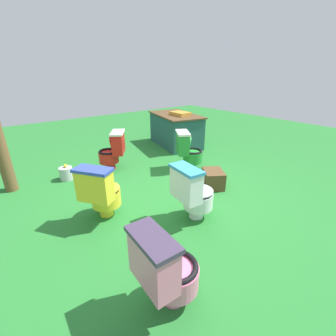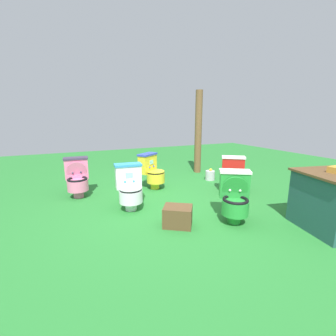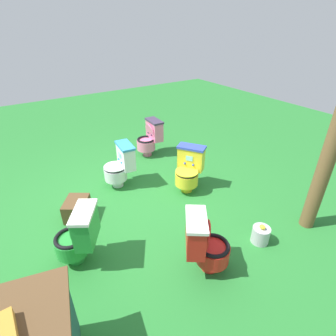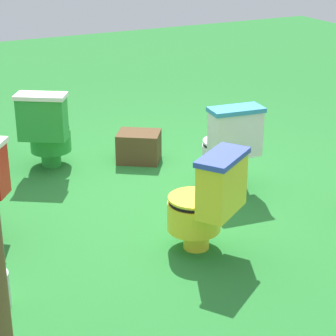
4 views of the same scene
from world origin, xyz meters
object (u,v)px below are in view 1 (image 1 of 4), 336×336
Objects in this scene: toilet_white at (193,193)px; toilet_green at (188,150)px; vendor_table at (176,130)px; lemon_bucket at (66,173)px; small_crate at (213,179)px; toilet_red at (113,150)px; toilet_pink at (166,269)px; toilet_yellow at (101,192)px.

toilet_green is (-1.24, 1.06, 0.00)m from toilet_white.
toilet_white is at bearing -8.66° from toilet_green.
vendor_table is 5.85× the size of lemon_bucket.
small_crate is (0.81, -0.19, -0.23)m from toilet_green.
toilet_red is 1.00× the size of toilet_green.
small_crate is (-1.16, 1.86, -0.23)m from toilet_pink.
toilet_red is at bearing -76.12° from vendor_table.
toilet_white is 1.89× the size of small_crate.
toilet_pink is 1.00× the size of toilet_green.
toilet_pink is 0.45× the size of vendor_table.
small_crate is 2.49m from lemon_bucket.
toilet_red is 1.00× the size of toilet_yellow.
vendor_table is at bearing 149.85° from toilet_white.
toilet_red reaches higher than lemon_bucket.
vendor_table is (-2.57, 1.88, 0.02)m from toilet_white.
toilet_white is at bearing -36.20° from vendor_table.
toilet_green and toilet_yellow have the same top height.
toilet_red and toilet_yellow have the same top height.
toilet_pink is at bearing -14.07° from toilet_green.
toilet_pink is 2.21m from small_crate.
toilet_red is (-2.83, 0.95, 0.00)m from toilet_pink.
toilet_yellow is 2.63× the size of lemon_bucket.
toilet_white is 1.00× the size of toilet_yellow.
toilet_red is at bearing 114.44° from toilet_yellow.
lemon_bucket is at bearing -134.51° from small_crate.
toilet_pink is 1.00× the size of toilet_white.
toilet_red is 1.89× the size of small_crate.
toilet_yellow reaches higher than lemon_bucket.
lemon_bucket is (-0.94, -1.97, -0.26)m from toilet_green.
toilet_green is at bearing 64.43° from lemon_bucket.
toilet_green is 1.57m from vendor_table.
vendor_table reaches higher than toilet_white.
toilet_red is 1.98m from vendor_table.
toilet_green is (-1.97, 2.05, 0.00)m from toilet_pink.
small_crate is at bearing 45.49° from lemon_bucket.
toilet_yellow is 1.89× the size of small_crate.
toilet_white and toilet_red have the same top height.
small_crate is at bearing -25.15° from vendor_table.
toilet_pink reaches higher than small_crate.
toilet_pink and toilet_yellow have the same top height.
toilet_white is 1.00m from small_crate.
small_crate is at bearing 18.93° from toilet_green.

